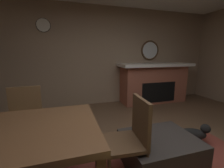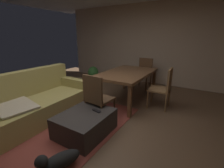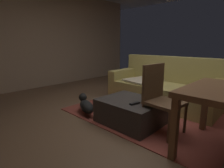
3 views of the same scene
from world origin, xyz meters
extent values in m
plane|color=brown|center=(0.00, 0.00, 0.00)|extent=(8.35, 8.35, 0.00)
cube|color=#C4AA91|center=(3.48, 0.00, 1.33)|extent=(0.12, 6.38, 2.65)
cube|color=brown|center=(-0.14, 0.31, 0.01)|extent=(2.60, 2.00, 0.01)
cube|color=#9E8E4C|center=(-0.25, 0.88, 0.21)|extent=(2.12, 0.96, 0.42)
cube|color=#9E8E4C|center=(-0.25, 1.23, 0.68)|extent=(2.10, 0.24, 0.52)
cube|color=#9E8E4C|center=(0.71, 0.89, 0.52)|extent=(0.20, 0.92, 0.20)
cube|color=tan|center=(-0.67, 0.87, 0.45)|extent=(0.69, 0.87, 0.03)
cube|color=#2D2826|center=(-0.14, -0.25, 0.19)|extent=(0.90, 0.74, 0.37)
cube|color=black|center=(0.02, -0.37, 0.38)|extent=(0.08, 0.17, 0.02)
cube|color=brown|center=(1.54, -0.19, 0.71)|extent=(1.72, 1.05, 0.06)
cube|color=brown|center=(0.74, 0.27, 0.34)|extent=(0.07, 0.07, 0.68)
cube|color=brown|center=(2.34, 0.27, 0.34)|extent=(0.07, 0.07, 0.68)
cube|color=brown|center=(0.74, -0.66, 0.34)|extent=(0.07, 0.07, 0.68)
cube|color=brown|center=(2.34, -0.66, 0.34)|extent=(0.07, 0.07, 0.68)
cube|color=brown|center=(2.70, -0.19, 0.43)|extent=(0.45, 0.45, 0.04)
cube|color=brown|center=(2.90, -0.20, 0.69)|extent=(0.05, 0.44, 0.48)
cylinder|color=brown|center=(2.49, -0.39, 0.21)|extent=(0.04, 0.04, 0.41)
cylinder|color=brown|center=(2.50, 0.01, 0.21)|extent=(0.04, 0.04, 0.41)
cylinder|color=brown|center=(2.89, -0.40, 0.21)|extent=(0.04, 0.04, 0.41)
cylinder|color=brown|center=(2.90, 0.00, 0.21)|extent=(0.04, 0.04, 0.41)
cube|color=brown|center=(1.54, -1.02, 0.43)|extent=(0.46, 0.46, 0.04)
cube|color=brown|center=(1.55, -1.22, 0.69)|extent=(0.44, 0.06, 0.48)
cylinder|color=brown|center=(1.33, -0.83, 0.21)|extent=(0.04, 0.04, 0.41)
cylinder|color=brown|center=(1.73, -0.81, 0.21)|extent=(0.04, 0.04, 0.41)
cylinder|color=brown|center=(1.35, -1.23, 0.21)|extent=(0.04, 0.04, 0.41)
cylinder|color=brown|center=(1.75, -1.21, 0.21)|extent=(0.04, 0.04, 0.41)
cube|color=#513823|center=(0.38, -0.19, 0.43)|extent=(0.47, 0.47, 0.04)
cube|color=#513823|center=(0.18, -0.18, 0.69)|extent=(0.07, 0.44, 0.48)
cylinder|color=#513823|center=(0.59, -0.01, 0.21)|extent=(0.04, 0.04, 0.41)
cylinder|color=#513823|center=(0.56, -0.41, 0.21)|extent=(0.04, 0.04, 0.41)
cylinder|color=#513823|center=(0.19, 0.02, 0.21)|extent=(0.04, 0.04, 0.41)
cylinder|color=#513823|center=(0.16, -0.38, 0.21)|extent=(0.04, 0.04, 0.41)
cylinder|color=brown|center=(2.49, 1.62, 0.10)|extent=(0.19, 0.19, 0.19)
ellipsoid|color=#387233|center=(2.49, 1.62, 0.34)|extent=(0.38, 0.38, 0.42)
ellipsoid|color=black|center=(-0.89, -0.51, 0.15)|extent=(0.52, 0.35, 0.19)
sphere|color=black|center=(-1.09, -0.44, 0.25)|extent=(0.15, 0.15, 0.15)
camera|label=1|loc=(0.95, 1.24, 1.40)|focal=24.52mm
camera|label=2|loc=(-1.88, -1.83, 1.58)|focal=24.95mm
camera|label=3|loc=(1.47, -2.33, 1.20)|focal=29.23mm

